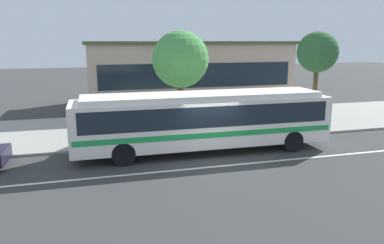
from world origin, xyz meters
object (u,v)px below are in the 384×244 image
object	(u,v)px
transit_bus	(204,118)
street_tree_near_stop	(180,60)
street_tree_mid_block	(318,53)
pedestrian_waiting_near_sign	(219,116)
bus_stop_sign	(274,104)

from	to	relation	value
transit_bus	street_tree_near_stop	size ratio (longest dim) A/B	2.15
street_tree_near_stop	street_tree_mid_block	distance (m)	8.30
transit_bus	street_tree_mid_block	xyz separation A→B (m)	(8.18, 3.57, 2.79)
pedestrian_waiting_near_sign	street_tree_near_stop	size ratio (longest dim) A/B	0.30
pedestrian_waiting_near_sign	bus_stop_sign	xyz separation A→B (m)	(3.00, -0.54, 0.62)
transit_bus	bus_stop_sign	bearing A→B (deg)	22.76
pedestrian_waiting_near_sign	transit_bus	bearing A→B (deg)	-122.93
street_tree_mid_block	transit_bus	bearing A→B (deg)	-156.43
pedestrian_waiting_near_sign	street_tree_mid_block	size ratio (longest dim) A/B	0.30
bus_stop_sign	street_tree_mid_block	bearing A→B (deg)	24.60
pedestrian_waiting_near_sign	bus_stop_sign	bearing A→B (deg)	-10.21
street_tree_near_stop	street_tree_mid_block	bearing A→B (deg)	-3.74
pedestrian_waiting_near_sign	street_tree_near_stop	distance (m)	3.79
transit_bus	street_tree_mid_block	size ratio (longest dim) A/B	2.15
street_tree_near_stop	pedestrian_waiting_near_sign	bearing A→B (deg)	-43.81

